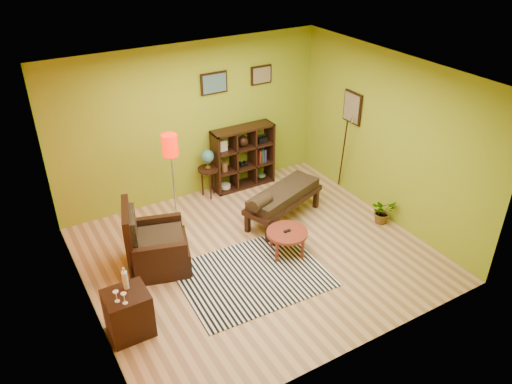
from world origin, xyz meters
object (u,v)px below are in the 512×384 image
armchair (154,248)px  cube_shelf (244,157)px  globe_table (208,162)px  potted_plant (382,214)px  bench (282,197)px  coffee_table (287,234)px  side_cabinet (128,313)px  floor_lamp (171,154)px

armchair → cube_shelf: size_ratio=0.90×
globe_table → cube_shelf: cube_shelf is taller
potted_plant → armchair: bearing=167.7°
armchair → bench: 2.32m
coffee_table → side_cabinet: size_ratio=0.68×
side_cabinet → floor_lamp: 2.59m
floor_lamp → armchair: bearing=-131.1°
globe_table → bench: (0.71, -1.37, -0.25)m
armchair → floor_lamp: bearing=48.9°
side_cabinet → cube_shelf: cube_shelf is taller
floor_lamp → bench: floor_lamp is taller
globe_table → side_cabinet: bearing=-132.2°
coffee_table → floor_lamp: size_ratio=0.37×
side_cabinet → bench: (3.06, 1.22, 0.14)m
armchair → bench: size_ratio=0.66×
side_cabinet → potted_plant: bearing=3.8°
side_cabinet → bench: side_cabinet is taller
cube_shelf → bench: bearing=-92.1°
potted_plant → floor_lamp: bearing=152.7°
side_cabinet → globe_table: size_ratio=1.01×
bench → potted_plant: size_ratio=3.79×
globe_table → potted_plant: bearing=-46.9°
side_cabinet → armchair: bearing=56.2°
side_cabinet → cube_shelf: (3.11, 2.62, 0.28)m
cube_shelf → bench: (-0.05, -1.40, -0.14)m
armchair → bench: armchair is taller
armchair → coffee_table: bearing=-20.8°
globe_table → bench: 1.56m
armchair → side_cabinet: bearing=-123.8°
globe_table → bench: size_ratio=0.57×
armchair → bench: (2.31, 0.10, 0.14)m
armchair → floor_lamp: 1.47m
side_cabinet → bench: bearing=21.7°
armchair → potted_plant: size_ratio=2.49×
floor_lamp → bench: (1.64, -0.67, -0.92)m
coffee_table → globe_table: (-0.28, 2.19, 0.37)m
floor_lamp → cube_shelf: bearing=23.5°
coffee_table → cube_shelf: (0.49, 2.22, 0.26)m
coffee_table → armchair: size_ratio=0.59×
bench → potted_plant: 1.73m
armchair → cube_shelf: (2.37, 1.51, 0.28)m
armchair → globe_table: 2.21m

